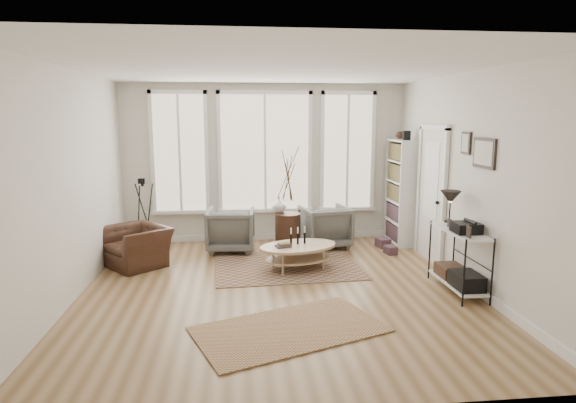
{
  "coord_description": "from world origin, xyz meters",
  "views": [
    {
      "loc": [
        -0.52,
        -6.16,
        2.3
      ],
      "look_at": [
        0.2,
        0.6,
        1.1
      ],
      "focal_mm": 30.0,
      "sensor_mm": 36.0,
      "label": 1
    }
  ],
  "objects": [
    {
      "name": "room",
      "position": [
        0.02,
        0.03,
        1.43
      ],
      "size": [
        5.5,
        5.54,
        2.9
      ],
      "color": "#96744D",
      "rests_on": "ground"
    },
    {
      "name": "bay_window",
      "position": [
        0.0,
        2.71,
        1.61
      ],
      "size": [
        4.14,
        0.12,
        2.24
      ],
      "color": "tan",
      "rests_on": "ground"
    },
    {
      "name": "door",
      "position": [
        2.57,
        1.15,
        1.12
      ],
      "size": [
        0.09,
        1.06,
        2.22
      ],
      "color": "silver",
      "rests_on": "ground"
    },
    {
      "name": "bookcase",
      "position": [
        2.44,
        2.23,
        0.96
      ],
      "size": [
        0.31,
        0.85,
        2.06
      ],
      "color": "white",
      "rests_on": "ground"
    },
    {
      "name": "low_shelf",
      "position": [
        2.38,
        -0.3,
        0.51
      ],
      "size": [
        0.38,
        1.08,
        1.3
      ],
      "color": "white",
      "rests_on": "ground"
    },
    {
      "name": "wall_art",
      "position": [
        2.58,
        -0.27,
        1.88
      ],
      "size": [
        0.04,
        0.88,
        0.44
      ],
      "color": "black",
      "rests_on": "ground"
    },
    {
      "name": "rug_main",
      "position": [
        0.23,
        1.0,
        0.01
      ],
      "size": [
        2.3,
        1.77,
        0.01
      ],
      "primitive_type": "cube",
      "rotation": [
        0.0,
        0.0,
        0.05
      ],
      "color": "brown",
      "rests_on": "ground"
    },
    {
      "name": "rug_runner",
      "position": [
        0.02,
        -1.26,
        0.01
      ],
      "size": [
        2.28,
        1.77,
        0.01
      ],
      "primitive_type": "cube",
      "rotation": [
        0.0,
        0.0,
        0.37
      ],
      "color": "brown",
      "rests_on": "ground"
    },
    {
      "name": "coffee_table",
      "position": [
        0.38,
        0.85,
        0.3
      ],
      "size": [
        1.37,
        1.08,
        0.55
      ],
      "color": "tan",
      "rests_on": "ground"
    },
    {
      "name": "armchair_left",
      "position": [
        -0.64,
        2.01,
        0.37
      ],
      "size": [
        0.85,
        0.87,
        0.74
      ],
      "primitive_type": "imported",
      "rotation": [
        0.0,
        0.0,
        3.07
      ],
      "color": "#60615C",
      "rests_on": "ground"
    },
    {
      "name": "armchair_right",
      "position": [
        1.02,
        2.09,
        0.37
      ],
      "size": [
        0.92,
        0.94,
        0.74
      ],
      "primitive_type": "imported",
      "rotation": [
        0.0,
        0.0,
        3.31
      ],
      "color": "#60615C",
      "rests_on": "ground"
    },
    {
      "name": "side_table",
      "position": [
        0.34,
        1.9,
        0.89
      ],
      "size": [
        0.44,
        0.44,
        1.85
      ],
      "color": "#3A2117",
      "rests_on": "ground"
    },
    {
      "name": "vase",
      "position": [
        0.2,
        2.03,
        0.8
      ],
      "size": [
        0.31,
        0.31,
        0.27
      ],
      "primitive_type": "imported",
      "rotation": [
        0.0,
        0.0,
        0.22
      ],
      "color": "silver",
      "rests_on": "side_table"
    },
    {
      "name": "accent_chair",
      "position": [
        -2.11,
        1.32,
        0.31
      ],
      "size": [
        1.25,
        1.24,
        0.61
      ],
      "primitive_type": "imported",
      "rotation": [
        0.0,
        0.0,
        -0.85
      ],
      "color": "#3A2117",
      "rests_on": "ground"
    },
    {
      "name": "tripod_camera",
      "position": [
        -2.14,
        2.22,
        0.58
      ],
      "size": [
        0.44,
        0.44,
        1.26
      ],
      "color": "black",
      "rests_on": "ground"
    },
    {
      "name": "book_stack_near",
      "position": [
        2.05,
        1.94,
        0.08
      ],
      "size": [
        0.25,
        0.29,
        0.16
      ],
      "primitive_type": "cube",
      "rotation": [
        0.0,
        0.0,
        0.23
      ],
      "color": "brown",
      "rests_on": "ground"
    },
    {
      "name": "book_stack_far",
      "position": [
        2.05,
        1.51,
        0.07
      ],
      "size": [
        0.21,
        0.24,
        0.14
      ],
      "primitive_type": "cube",
      "rotation": [
        0.0,
        0.0,
        0.2
      ],
      "color": "brown",
      "rests_on": "ground"
    }
  ]
}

